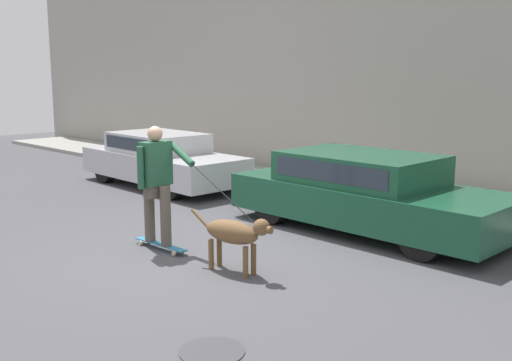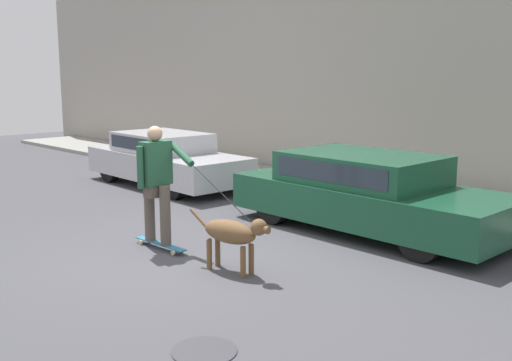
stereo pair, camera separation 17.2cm
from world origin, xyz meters
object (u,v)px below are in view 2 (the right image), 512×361
Objects in this scene: parked_car_0 at (166,160)px; skateboarder at (157,180)px; parked_car_1 at (368,193)px; dog at (233,233)px.

parked_car_0 is 4.99m from skateboarder.
parked_car_1 is 3.51× the size of dog.
parked_car_0 is at bearing 144.24° from dog.
parked_car_0 is 6.24m from dog.
parked_car_1 is (5.49, -0.00, 0.03)m from parked_car_0.
parked_car_1 is 3.39m from skateboarder.
parked_car_0 is at bearing -179.17° from parked_car_1.
parked_car_1 is at bearing 61.01° from skateboarder.
dog is 1.62m from skateboarder.
skateboarder is (-1.52, -3.00, 0.40)m from parked_car_1.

